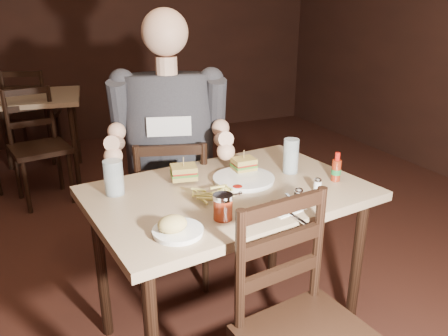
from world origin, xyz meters
name	(u,v)px	position (x,y,z in m)	size (l,w,h in m)	color
room_shell	(149,36)	(0.00, 0.00, 1.40)	(7.00, 7.00, 7.00)	black
main_table	(229,207)	(0.27, -0.15, 0.68)	(1.25, 0.91, 0.77)	tan
bg_table	(33,106)	(-0.44, 2.42, 0.68)	(0.90, 0.90, 0.77)	tan
chair_far	(173,210)	(0.19, 0.41, 0.44)	(0.40, 0.44, 0.88)	black
bg_chair_far	(34,115)	(-0.44, 2.97, 0.47)	(0.43, 0.47, 0.94)	black
bg_chair_near	(40,148)	(-0.44, 1.87, 0.45)	(0.41, 0.45, 0.90)	black
diner	(169,118)	(0.17, 0.36, 0.98)	(0.61, 0.48, 1.05)	#2E2F33
dinner_plate	(244,180)	(0.37, -0.10, 0.78)	(0.27, 0.27, 0.02)	white
sandwich_left	(184,168)	(0.12, 0.01, 0.83)	(0.11, 0.09, 0.10)	tan
sandwich_right	(244,161)	(0.41, -0.01, 0.83)	(0.10, 0.08, 0.09)	tan
fries_pile	(216,191)	(0.18, -0.21, 0.80)	(0.25, 0.17, 0.04)	#CABF5E
ketchup_dollop	(237,186)	(0.30, -0.19, 0.79)	(0.04, 0.04, 0.01)	maroon
glass_left	(114,178)	(-0.18, 0.00, 0.84)	(0.08, 0.08, 0.15)	silver
glass_right	(291,156)	(0.62, -0.09, 0.85)	(0.07, 0.07, 0.16)	silver
hot_sauce	(337,167)	(0.75, -0.26, 0.84)	(0.04, 0.04, 0.13)	maroon
salt_shaker	(318,186)	(0.60, -0.33, 0.80)	(0.03, 0.03, 0.06)	white
pepper_shaker	(299,197)	(0.46, -0.41, 0.80)	(0.04, 0.04, 0.07)	#38332D
syrup_dispenser	(223,207)	(0.14, -0.40, 0.82)	(0.07, 0.07, 0.10)	maroon
napkin	(283,208)	(0.38, -0.41, 0.77)	(0.14, 0.13, 0.00)	white
knife	(288,212)	(0.38, -0.46, 0.78)	(0.01, 0.23, 0.01)	silver
fork	(293,200)	(0.46, -0.37, 0.78)	(0.01, 0.14, 0.00)	silver
side_plate	(178,232)	(-0.05, -0.44, 0.78)	(0.17, 0.17, 0.01)	white
bread_roll	(172,224)	(-0.07, -0.44, 0.81)	(0.10, 0.08, 0.06)	tan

